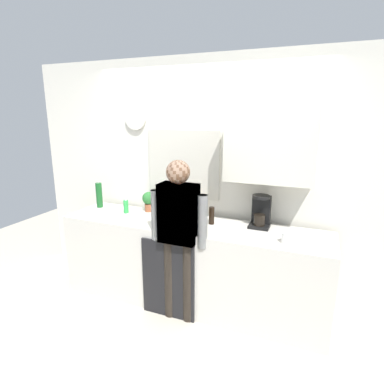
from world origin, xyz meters
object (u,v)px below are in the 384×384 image
(cup_white_mug, at_px, (286,238))
(person_at_sink, at_px, (179,229))
(bottle_dark_sauce, at_px, (212,216))
(potted_plant, at_px, (149,200))
(cup_terracotta_mug, at_px, (191,217))
(person_guest, at_px, (179,229))
(coffee_maker, at_px, (261,212))
(cup_yellow_cup, at_px, (175,212))
(bottle_olive_oil, at_px, (194,215))
(dish_soap, at_px, (126,206))
(bottle_green_wine, at_px, (99,195))

(cup_white_mug, relative_size, person_at_sink, 0.06)
(bottle_dark_sauce, height_order, potted_plant, potted_plant)
(cup_terracotta_mug, bearing_deg, person_guest, -84.79)
(potted_plant, xyz_separation_m, person_at_sink, (0.62, -0.52, -0.08))
(cup_terracotta_mug, xyz_separation_m, person_guest, (0.03, -0.38, 0.01))
(coffee_maker, distance_m, cup_yellow_cup, 0.94)
(bottle_olive_oil, distance_m, potted_plant, 0.74)
(coffee_maker, distance_m, dish_soap, 1.51)
(cup_white_mug, xyz_separation_m, dish_soap, (-1.79, 0.21, 0.03))
(bottle_dark_sauce, height_order, person_at_sink, person_at_sink)
(cup_white_mug, xyz_separation_m, cup_terracotta_mug, (-1.00, 0.22, -0.00))
(cup_white_mug, bearing_deg, bottle_green_wine, 172.77)
(cup_white_mug, height_order, potted_plant, potted_plant)
(cup_terracotta_mug, height_order, person_at_sink, person_at_sink)
(bottle_olive_oil, height_order, dish_soap, bottle_olive_oil)
(potted_plant, height_order, dish_soap, potted_plant)
(coffee_maker, distance_m, cup_terracotta_mug, 0.73)
(coffee_maker, height_order, person_guest, person_guest)
(bottle_dark_sauce, distance_m, cup_yellow_cup, 0.47)
(coffee_maker, relative_size, person_guest, 0.21)
(potted_plant, bearing_deg, person_at_sink, -40.21)
(bottle_dark_sauce, distance_m, cup_terracotta_mug, 0.24)
(bottle_green_wine, xyz_separation_m, dish_soap, (0.43, -0.07, -0.07))
(bottle_green_wine, xyz_separation_m, person_at_sink, (1.25, -0.44, -0.10))
(bottle_olive_oil, xyz_separation_m, cup_yellow_cup, (-0.33, 0.25, -0.08))
(bottle_olive_oil, bearing_deg, dish_soap, 171.64)
(bottle_green_wine, bearing_deg, cup_white_mug, -7.23)
(bottle_green_wine, bearing_deg, cup_terracotta_mug, -2.73)
(bottle_olive_oil, relative_size, cup_yellow_cup, 2.94)
(person_guest, bearing_deg, person_at_sink, 180.00)
(bottle_green_wine, bearing_deg, potted_plant, 7.37)
(bottle_green_wine, bearing_deg, person_at_sink, -19.28)
(coffee_maker, relative_size, person_at_sink, 0.21)
(bottle_green_wine, height_order, potted_plant, bottle_green_wine)
(dish_soap, bearing_deg, person_at_sink, -23.73)
(bottle_dark_sauce, xyz_separation_m, potted_plant, (-0.81, 0.14, 0.04))
(person_at_sink, xyz_separation_m, person_guest, (0.00, 0.00, 0.00))
(bottle_dark_sauce, xyz_separation_m, cup_yellow_cup, (-0.46, 0.10, -0.05))
(cup_white_mug, height_order, person_guest, person_guest)
(cup_terracotta_mug, bearing_deg, coffee_maker, 9.51)
(cup_white_mug, distance_m, dish_soap, 1.80)
(dish_soap, bearing_deg, cup_terracotta_mug, 1.22)
(cup_white_mug, relative_size, cup_yellow_cup, 1.12)
(coffee_maker, xyz_separation_m, person_at_sink, (-0.67, -0.50, -0.09))
(dish_soap, bearing_deg, person_guest, -23.73)
(bottle_green_wine, bearing_deg, dish_soap, -9.96)
(dish_soap, bearing_deg, bottle_green_wine, 170.04)
(bottle_olive_oil, height_order, cup_white_mug, bottle_olive_oil)
(potted_plant, height_order, person_guest, person_guest)
(cup_terracotta_mug, relative_size, potted_plant, 0.40)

